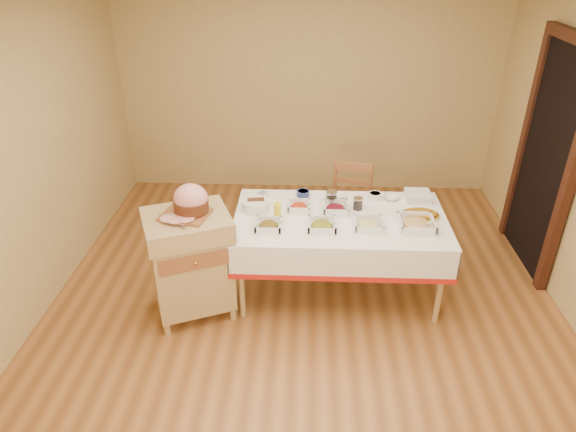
{
  "coord_description": "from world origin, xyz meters",
  "views": [
    {
      "loc": [
        0.01,
        -3.56,
        2.9
      ],
      "look_at": [
        -0.15,
        0.2,
        0.81
      ],
      "focal_mm": 32.0,
      "sensor_mm": 36.0,
      "label": 1
    }
  ],
  "objects_px": {
    "dining_chair": "(350,209)",
    "bread_basket": "(256,205)",
    "dining_table": "(339,233)",
    "mustard_bottle": "(277,211)",
    "preserve_jar_left": "(331,199)",
    "preserve_jar_right": "(358,204)",
    "plate_stack": "(418,196)",
    "brass_platter": "(420,215)",
    "butcher_cart": "(190,259)",
    "ham_on_board": "(190,202)"
  },
  "relations": [
    {
      "from": "butcher_cart",
      "to": "preserve_jar_right",
      "type": "bearing_deg",
      "value": 20.33
    },
    {
      "from": "dining_chair",
      "to": "preserve_jar_right",
      "type": "distance_m",
      "value": 0.62
    },
    {
      "from": "preserve_jar_left",
      "to": "mustard_bottle",
      "type": "xyz_separation_m",
      "value": [
        -0.46,
        -0.31,
        0.03
      ]
    },
    {
      "from": "dining_chair",
      "to": "bread_basket",
      "type": "relative_size",
      "value": 3.84
    },
    {
      "from": "plate_stack",
      "to": "brass_platter",
      "type": "distance_m",
      "value": 0.34
    },
    {
      "from": "dining_chair",
      "to": "ham_on_board",
      "type": "distance_m",
      "value": 1.77
    },
    {
      "from": "butcher_cart",
      "to": "bread_basket",
      "type": "bearing_deg",
      "value": 42.92
    },
    {
      "from": "dining_table",
      "to": "bread_basket",
      "type": "distance_m",
      "value": 0.77
    },
    {
      "from": "dining_chair",
      "to": "ham_on_board",
      "type": "relative_size",
      "value": 2.41
    },
    {
      "from": "dining_chair",
      "to": "bread_basket",
      "type": "height_order",
      "value": "dining_chair"
    },
    {
      "from": "brass_platter",
      "to": "plate_stack",
      "type": "bearing_deg",
      "value": 83.3
    },
    {
      "from": "ham_on_board",
      "to": "plate_stack",
      "type": "xyz_separation_m",
      "value": [
        1.93,
        0.7,
        -0.26
      ]
    },
    {
      "from": "preserve_jar_left",
      "to": "brass_platter",
      "type": "height_order",
      "value": "preserve_jar_left"
    },
    {
      "from": "dining_table",
      "to": "preserve_jar_left",
      "type": "xyz_separation_m",
      "value": [
        -0.07,
        0.23,
        0.22
      ]
    },
    {
      "from": "dining_chair",
      "to": "brass_platter",
      "type": "height_order",
      "value": "dining_chair"
    },
    {
      "from": "dining_table",
      "to": "mustard_bottle",
      "type": "xyz_separation_m",
      "value": [
        -0.54,
        -0.08,
        0.25
      ]
    },
    {
      "from": "butcher_cart",
      "to": "dining_chair",
      "type": "distance_m",
      "value": 1.73
    },
    {
      "from": "dining_chair",
      "to": "preserve_jar_left",
      "type": "bearing_deg",
      "value": -115.23
    },
    {
      "from": "ham_on_board",
      "to": "preserve_jar_right",
      "type": "height_order",
      "value": "ham_on_board"
    },
    {
      "from": "dining_chair",
      "to": "mustard_bottle",
      "type": "xyz_separation_m",
      "value": [
        -0.67,
        -0.75,
        0.37
      ]
    },
    {
      "from": "dining_chair",
      "to": "mustard_bottle",
      "type": "distance_m",
      "value": 1.07
    },
    {
      "from": "ham_on_board",
      "to": "plate_stack",
      "type": "distance_m",
      "value": 2.07
    },
    {
      "from": "ham_on_board",
      "to": "bread_basket",
      "type": "xyz_separation_m",
      "value": [
        0.47,
        0.44,
        -0.25
      ]
    },
    {
      "from": "butcher_cart",
      "to": "preserve_jar_left",
      "type": "distance_m",
      "value": 1.34
    },
    {
      "from": "butcher_cart",
      "to": "brass_platter",
      "type": "height_order",
      "value": "butcher_cart"
    },
    {
      "from": "dining_chair",
      "to": "plate_stack",
      "type": "height_order",
      "value": "dining_chair"
    },
    {
      "from": "dining_table",
      "to": "butcher_cart",
      "type": "relative_size",
      "value": 1.93
    },
    {
      "from": "dining_table",
      "to": "preserve_jar_right",
      "type": "relative_size",
      "value": 16.49
    },
    {
      "from": "dining_table",
      "to": "butcher_cart",
      "type": "distance_m",
      "value": 1.3
    },
    {
      "from": "dining_chair",
      "to": "preserve_jar_right",
      "type": "bearing_deg",
      "value": -87.64
    },
    {
      "from": "dining_table",
      "to": "plate_stack",
      "type": "bearing_deg",
      "value": 26.78
    },
    {
      "from": "dining_table",
      "to": "preserve_jar_left",
      "type": "relative_size",
      "value": 14.12
    },
    {
      "from": "preserve_jar_right",
      "to": "mustard_bottle",
      "type": "relative_size",
      "value": 0.58
    },
    {
      "from": "dining_table",
      "to": "brass_platter",
      "type": "relative_size",
      "value": 5.66
    },
    {
      "from": "dining_chair",
      "to": "plate_stack",
      "type": "xyz_separation_m",
      "value": [
        0.59,
        -0.31,
        0.32
      ]
    },
    {
      "from": "dining_table",
      "to": "bread_basket",
      "type": "bearing_deg",
      "value": 172.03
    },
    {
      "from": "butcher_cart",
      "to": "brass_platter",
      "type": "distance_m",
      "value": 1.98
    },
    {
      "from": "ham_on_board",
      "to": "brass_platter",
      "type": "height_order",
      "value": "ham_on_board"
    },
    {
      "from": "ham_on_board",
      "to": "bread_basket",
      "type": "height_order",
      "value": "ham_on_board"
    },
    {
      "from": "preserve_jar_left",
      "to": "bread_basket",
      "type": "bearing_deg",
      "value": -169.29
    },
    {
      "from": "dining_chair",
      "to": "brass_platter",
      "type": "xyz_separation_m",
      "value": [
        0.55,
        -0.64,
        0.3
      ]
    },
    {
      "from": "plate_stack",
      "to": "brass_platter",
      "type": "bearing_deg",
      "value": -96.7
    },
    {
      "from": "butcher_cart",
      "to": "dining_chair",
      "type": "bearing_deg",
      "value": 36.98
    },
    {
      "from": "butcher_cart",
      "to": "brass_platter",
      "type": "bearing_deg",
      "value": 11.69
    },
    {
      "from": "mustard_bottle",
      "to": "brass_platter",
      "type": "xyz_separation_m",
      "value": [
        1.22,
        0.11,
        -0.07
      ]
    },
    {
      "from": "dining_chair",
      "to": "brass_platter",
      "type": "relative_size",
      "value": 2.88
    },
    {
      "from": "ham_on_board",
      "to": "preserve_jar_right",
      "type": "bearing_deg",
      "value": 19.73
    },
    {
      "from": "dining_table",
      "to": "dining_chair",
      "type": "relative_size",
      "value": 1.97
    },
    {
      "from": "preserve_jar_right",
      "to": "dining_table",
      "type": "bearing_deg",
      "value": -136.38
    },
    {
      "from": "preserve_jar_left",
      "to": "preserve_jar_right",
      "type": "bearing_deg",
      "value": -18.46
    }
  ]
}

